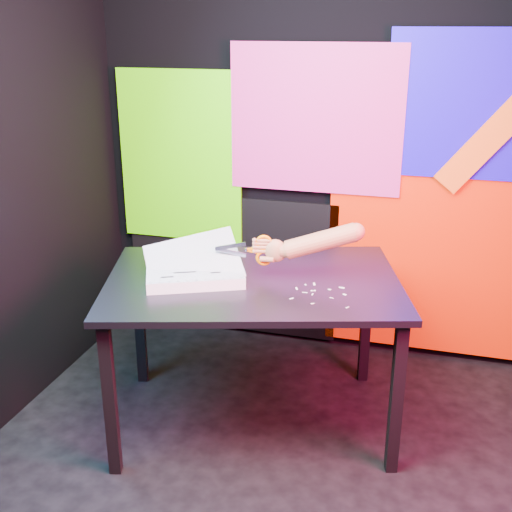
% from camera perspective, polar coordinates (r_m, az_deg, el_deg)
% --- Properties ---
extents(room, '(3.01, 3.01, 2.71)m').
position_cam_1_polar(room, '(2.11, 4.47, 6.38)').
color(room, black).
rests_on(room, ground).
extents(backdrop, '(2.88, 0.05, 2.08)m').
position_cam_1_polar(backdrop, '(3.60, 10.02, 5.48)').
color(backdrop, red).
rests_on(backdrop, ground).
extents(work_table, '(1.52, 1.22, 0.75)m').
position_cam_1_polar(work_table, '(2.94, -0.27, -3.47)').
color(work_table, black).
rests_on(work_table, ground).
extents(printout_stack, '(0.53, 0.46, 0.23)m').
position_cam_1_polar(printout_stack, '(2.91, -5.49, -1.52)').
color(printout_stack, beige).
rests_on(printout_stack, work_table).
extents(scissors, '(0.26, 0.06, 0.15)m').
position_cam_1_polar(scissors, '(2.88, 0.35, 0.52)').
color(scissors, '#A09FC1').
rests_on(scissors, printout_stack).
extents(hand_forearm, '(0.48, 0.14, 0.19)m').
position_cam_1_polar(hand_forearm, '(2.86, 5.12, 1.20)').
color(hand_forearm, '#9F6134').
rests_on(hand_forearm, work_table).
extents(paper_clippings, '(0.26, 0.23, 0.00)m').
position_cam_1_polar(paper_clippings, '(2.79, 5.60, -3.16)').
color(paper_clippings, silver).
rests_on(paper_clippings, work_table).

